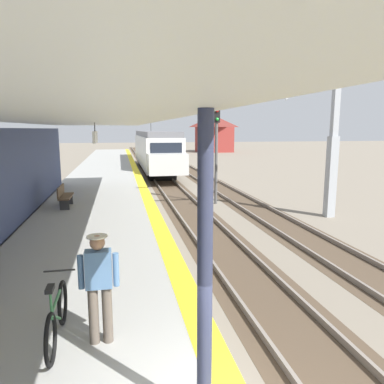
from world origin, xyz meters
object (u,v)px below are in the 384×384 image
at_px(catenary_pylon_far_side, 327,139).
at_px(distant_trackside_house, 214,133).
at_px(approaching_train, 155,149).
at_px(rail_signal_post, 216,146).
at_px(bicycle_beside_commuter, 57,318).
at_px(commuter_person, 99,283).
at_px(platform_bench, 64,196).

bearing_deg(catenary_pylon_far_side, distant_trackside_house, 81.33).
distance_m(approaching_train, distant_trackside_house, 31.88).
bearing_deg(rail_signal_post, approaching_train, 96.26).
bearing_deg(approaching_train, bicycle_beside_commuter, -98.30).
height_order(bicycle_beside_commuter, catenary_pylon_far_side, catenary_pylon_far_side).
xyz_separation_m(approaching_train, bicycle_beside_commuter, (-4.37, -29.96, -0.88)).
height_order(approaching_train, rail_signal_post, rail_signal_post).
height_order(approaching_train, bicycle_beside_commuter, approaching_train).
bearing_deg(commuter_person, bicycle_beside_commuter, 168.29).
distance_m(commuter_person, rail_signal_post, 15.09).
bearing_deg(platform_bench, approaching_train, 74.06).
bearing_deg(rail_signal_post, commuter_person, -111.45).
bearing_deg(commuter_person, distant_trackside_house, 73.83).
distance_m(approaching_train, bicycle_beside_commuter, 30.29).
relative_size(bicycle_beside_commuter, distant_trackside_house, 0.28).
bearing_deg(commuter_person, approaching_train, 82.94).
relative_size(approaching_train, distant_trackside_house, 2.97).
distance_m(approaching_train, rail_signal_post, 16.23).
distance_m(bicycle_beside_commuter, platform_bench, 10.26).
bearing_deg(approaching_train, distant_trackside_house, 65.16).
height_order(commuter_person, rail_signal_post, rail_signal_post).
height_order(bicycle_beside_commuter, distant_trackside_house, distant_trackside_house).
xyz_separation_m(bicycle_beside_commuter, distant_trackside_house, (17.75, 58.87, 2.04)).
bearing_deg(distant_trackside_house, bicycle_beside_commuter, -106.78).
relative_size(catenary_pylon_far_side, platform_bench, 4.69).
relative_size(platform_bench, distant_trackside_house, 0.24).
height_order(commuter_person, distant_trackside_house, distant_trackside_house).
bearing_deg(platform_bench, catenary_pylon_far_side, -1.38).
relative_size(rail_signal_post, distant_trackside_house, 0.79).
distance_m(catenary_pylon_far_side, distant_trackside_house, 49.54).
height_order(bicycle_beside_commuter, platform_bench, bicycle_beside_commuter).
bearing_deg(bicycle_beside_commuter, commuter_person, -11.71).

